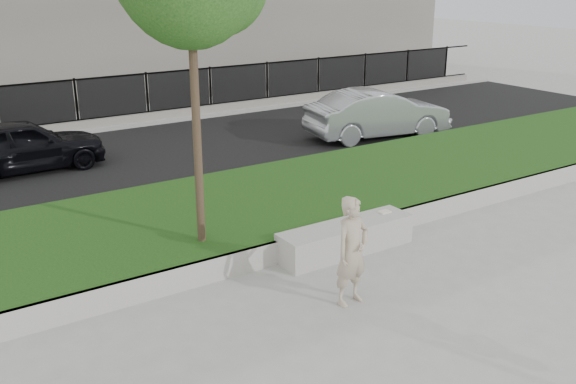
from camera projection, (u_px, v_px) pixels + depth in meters
ground at (342, 279)px, 10.00m from camera, size 90.00×90.00×0.00m
grass_bank at (246, 211)px, 12.31m from camera, size 34.00×4.00×0.40m
grass_kerb at (304, 245)px, 10.76m from camera, size 34.00×0.08×0.40m
street at (142, 155)px, 16.72m from camera, size 34.00×7.00×0.04m
far_pavement at (89, 122)px, 20.26m from camera, size 34.00×3.00×0.12m
iron_fence at (98, 112)px, 19.31m from camera, size 32.00×0.30×1.50m
stone_bench at (346, 238)px, 10.92m from camera, size 2.50×0.63×0.51m
man at (352, 251)px, 9.06m from camera, size 0.64×0.47×1.62m
book at (384, 212)px, 11.35m from camera, size 0.22×0.16×0.02m
car_dark at (22, 145)px, 15.09m from camera, size 3.77×1.58×1.27m
car_silver at (378, 114)px, 18.27m from camera, size 4.32×2.11×1.36m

